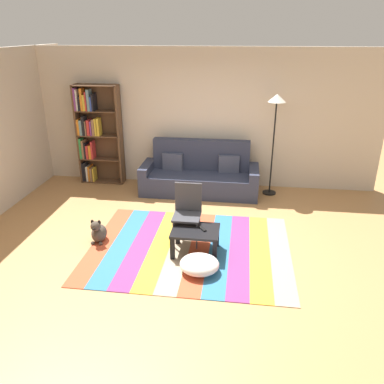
{
  "coord_description": "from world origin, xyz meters",
  "views": [
    {
      "loc": [
        0.76,
        -5.03,
        2.97
      ],
      "look_at": [
        0.02,
        0.44,
        0.65
      ],
      "focal_mm": 36.14,
      "sensor_mm": 36.0,
      "label": 1
    }
  ],
  "objects_px": {
    "couch": "(200,176)",
    "pouf": "(199,264)",
    "folding_chair": "(187,208)",
    "standing_lamp": "(276,112)",
    "bookshelf": "(94,134)",
    "dog": "(99,232)",
    "coffee_table": "(195,234)",
    "tv_remote": "(203,229)"
  },
  "relations": [
    {
      "from": "couch",
      "to": "folding_chair",
      "type": "bearing_deg",
      "value": -88.83
    },
    {
      "from": "pouf",
      "to": "folding_chair",
      "type": "bearing_deg",
      "value": 108.59
    },
    {
      "from": "standing_lamp",
      "to": "folding_chair",
      "type": "relative_size",
      "value": 2.13
    },
    {
      "from": "bookshelf",
      "to": "dog",
      "type": "bearing_deg",
      "value": -69.45
    },
    {
      "from": "standing_lamp",
      "to": "tv_remote",
      "type": "bearing_deg",
      "value": -114.29
    },
    {
      "from": "bookshelf",
      "to": "folding_chair",
      "type": "height_order",
      "value": "bookshelf"
    },
    {
      "from": "bookshelf",
      "to": "pouf",
      "type": "xyz_separation_m",
      "value": [
        2.52,
        -3.05,
        -0.91
      ]
    },
    {
      "from": "couch",
      "to": "tv_remote",
      "type": "relative_size",
      "value": 15.07
    },
    {
      "from": "tv_remote",
      "to": "folding_chair",
      "type": "distance_m",
      "value": 0.45
    },
    {
      "from": "couch",
      "to": "standing_lamp",
      "type": "height_order",
      "value": "standing_lamp"
    },
    {
      "from": "bookshelf",
      "to": "dog",
      "type": "distance_m",
      "value": 2.75
    },
    {
      "from": "couch",
      "to": "pouf",
      "type": "height_order",
      "value": "couch"
    },
    {
      "from": "couch",
      "to": "bookshelf",
      "type": "bearing_deg",
      "value": 172.71
    },
    {
      "from": "bookshelf",
      "to": "folding_chair",
      "type": "xyz_separation_m",
      "value": [
        2.24,
        -2.22,
        -0.49
      ]
    },
    {
      "from": "pouf",
      "to": "dog",
      "type": "bearing_deg",
      "value": 159.53
    },
    {
      "from": "folding_chair",
      "to": "dog",
      "type": "bearing_deg",
      "value": -127.43
    },
    {
      "from": "pouf",
      "to": "dog",
      "type": "relative_size",
      "value": 1.32
    },
    {
      "from": "bookshelf",
      "to": "dog",
      "type": "xyz_separation_m",
      "value": [
        0.92,
        -2.45,
        -0.87
      ]
    },
    {
      "from": "tv_remote",
      "to": "folding_chair",
      "type": "xyz_separation_m",
      "value": [
        -0.26,
        0.33,
        0.15
      ]
    },
    {
      "from": "folding_chair",
      "to": "couch",
      "type": "bearing_deg",
      "value": 133.88
    },
    {
      "from": "bookshelf",
      "to": "dog",
      "type": "relative_size",
      "value": 5.04
    },
    {
      "from": "coffee_table",
      "to": "standing_lamp",
      "type": "bearing_deg",
      "value": 63.91
    },
    {
      "from": "couch",
      "to": "bookshelf",
      "type": "height_order",
      "value": "bookshelf"
    },
    {
      "from": "pouf",
      "to": "folding_chair",
      "type": "relative_size",
      "value": 0.58
    },
    {
      "from": "couch",
      "to": "dog",
      "type": "xyz_separation_m",
      "value": [
        -1.28,
        -2.17,
        -0.18
      ]
    },
    {
      "from": "couch",
      "to": "standing_lamp",
      "type": "xyz_separation_m",
      "value": [
        1.37,
        0.1,
        1.26
      ]
    },
    {
      "from": "dog",
      "to": "tv_remote",
      "type": "bearing_deg",
      "value": -3.44
    },
    {
      "from": "bookshelf",
      "to": "coffee_table",
      "type": "distance_m",
      "value": 3.59
    },
    {
      "from": "bookshelf",
      "to": "tv_remote",
      "type": "xyz_separation_m",
      "value": [
        2.5,
        -2.54,
        -0.64
      ]
    },
    {
      "from": "bookshelf",
      "to": "coffee_table",
      "type": "relative_size",
      "value": 3.0
    },
    {
      "from": "bookshelf",
      "to": "tv_remote",
      "type": "distance_m",
      "value": 3.63
    },
    {
      "from": "bookshelf",
      "to": "pouf",
      "type": "bearing_deg",
      "value": -50.41
    },
    {
      "from": "bookshelf",
      "to": "pouf",
      "type": "relative_size",
      "value": 3.83
    },
    {
      "from": "coffee_table",
      "to": "pouf",
      "type": "relative_size",
      "value": 1.28
    },
    {
      "from": "dog",
      "to": "tv_remote",
      "type": "height_order",
      "value": "dog"
    },
    {
      "from": "couch",
      "to": "pouf",
      "type": "relative_size",
      "value": 4.32
    },
    {
      "from": "pouf",
      "to": "bookshelf",
      "type": "bearing_deg",
      "value": 129.59
    },
    {
      "from": "coffee_table",
      "to": "tv_remote",
      "type": "xyz_separation_m",
      "value": [
        0.1,
        0.02,
        0.08
      ]
    },
    {
      "from": "couch",
      "to": "coffee_table",
      "type": "height_order",
      "value": "couch"
    },
    {
      "from": "pouf",
      "to": "standing_lamp",
      "type": "height_order",
      "value": "standing_lamp"
    },
    {
      "from": "couch",
      "to": "standing_lamp",
      "type": "bearing_deg",
      "value": 4.1
    },
    {
      "from": "standing_lamp",
      "to": "folding_chair",
      "type": "bearing_deg",
      "value": -123.13
    }
  ]
}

